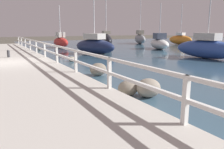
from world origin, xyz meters
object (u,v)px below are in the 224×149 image
object	(u,v)px
sailboat_black	(106,40)
sailboat_navy	(94,45)
sailboat_blue	(207,48)
sailboat_red	(61,42)
sailboat_gray	(140,38)
sailboat_orange	(180,39)
sailboat_white	(159,43)
mooring_bollard	(8,54)

from	to	relation	value
sailboat_black	sailboat_navy	distance (m)	6.69
sailboat_blue	sailboat_red	size ratio (longest dim) A/B	1.56
sailboat_black	sailboat_gray	distance (m)	9.44
sailboat_black	sailboat_orange	distance (m)	12.16
sailboat_orange	sailboat_navy	distance (m)	17.08
sailboat_gray	sailboat_orange	size ratio (longest dim) A/B	1.47
sailboat_gray	sailboat_white	bearing A→B (deg)	-88.91
sailboat_black	sailboat_blue	bearing A→B (deg)	-63.84
mooring_bollard	sailboat_blue	bearing A→B (deg)	-20.71
mooring_bollard	sailboat_blue	world-z (taller)	sailboat_blue
sailboat_blue	sailboat_white	bearing A→B (deg)	68.66
sailboat_white	sailboat_gray	world-z (taller)	sailboat_gray
sailboat_white	sailboat_gray	xyz separation A→B (m)	(3.83, 8.83, 0.16)
sailboat_red	sailboat_white	bearing A→B (deg)	-46.82
sailboat_gray	sailboat_blue	bearing A→B (deg)	-85.76
mooring_bollard	sailboat_navy	xyz separation A→B (m)	(6.85, 1.74, 0.18)
sailboat_black	mooring_bollard	bearing A→B (deg)	-129.96
sailboat_white	sailboat_navy	world-z (taller)	sailboat_navy
sailboat_orange	sailboat_red	distance (m)	16.85
sailboat_gray	sailboat_red	xyz separation A→B (m)	(-12.69, -1.72, -0.12)
mooring_bollard	sailboat_gray	world-z (taller)	sailboat_gray
sailboat_blue	sailboat_gray	xyz separation A→B (m)	(6.16, 16.68, 0.07)
sailboat_white	sailboat_black	bearing A→B (deg)	159.16
mooring_bollard	sailboat_white	xyz separation A→B (m)	(15.16, 3.00, 0.11)
sailboat_gray	sailboat_red	bearing A→B (deg)	-147.77
sailboat_blue	sailboat_navy	size ratio (longest dim) A/B	1.07
sailboat_black	sailboat_red	xyz separation A→B (m)	(-4.49, 2.96, -0.16)
sailboat_navy	sailboat_red	xyz separation A→B (m)	(-0.56, 8.37, -0.04)
mooring_bollard	sailboat_orange	distance (m)	24.13
sailboat_black	sailboat_red	size ratio (longest dim) A/B	1.47
sailboat_black	sailboat_blue	size ratio (longest dim) A/B	0.94
sailboat_blue	sailboat_orange	bearing A→B (deg)	45.88
sailboat_white	sailboat_blue	size ratio (longest dim) A/B	0.64
sailboat_gray	sailboat_navy	world-z (taller)	sailboat_gray
sailboat_blue	sailboat_gray	size ratio (longest dim) A/B	0.92
mooring_bollard	sailboat_black	xyz separation A→B (m)	(10.78, 7.15, 0.30)
mooring_bollard	sailboat_red	world-z (taller)	sailboat_red
sailboat_orange	sailboat_red	world-z (taller)	sailboat_orange
sailboat_gray	sailboat_navy	bearing A→B (deg)	-115.73
mooring_bollard	sailboat_black	distance (m)	12.94
sailboat_black	sailboat_gray	bearing A→B (deg)	46.24
sailboat_orange	sailboat_gray	bearing A→B (deg)	124.20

